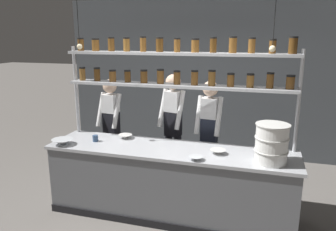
{
  "coord_description": "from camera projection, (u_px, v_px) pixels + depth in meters",
  "views": [
    {
      "loc": [
        1.07,
        -3.76,
        2.31
      ],
      "look_at": [
        -0.08,
        0.2,
        1.3
      ],
      "focal_mm": 35.0,
      "sensor_mm": 36.0,
      "label": 1
    }
  ],
  "objects": [
    {
      "name": "prep_bowl_near_right",
      "position": [
        62.0,
        142.0,
        4.26
      ],
      "size": [
        0.27,
        0.27,
        0.08
      ],
      "color": "silver",
      "rests_on": "prep_counter"
    },
    {
      "name": "ground_plane",
      "position": [
        170.0,
        214.0,
        4.35
      ],
      "size": [
        40.0,
        40.0,
        0.0
      ],
      "primitive_type": "plane",
      "color": "slate"
    },
    {
      "name": "prep_counter",
      "position": [
        170.0,
        182.0,
        4.24
      ],
      "size": [
        3.15,
        0.76,
        0.92
      ],
      "color": "slate",
      "rests_on": "ground_plane"
    },
    {
      "name": "back_wall",
      "position": [
        206.0,
        78.0,
        6.33
      ],
      "size": [
        5.55,
        0.12,
        2.99
      ],
      "primitive_type": "cube",
      "color": "#4C5156",
      "rests_on": "ground_plane"
    },
    {
      "name": "prep_bowl_center_back",
      "position": [
        125.0,
        136.0,
        4.53
      ],
      "size": [
        0.19,
        0.19,
        0.05
      ],
      "color": "silver",
      "rests_on": "prep_counter"
    },
    {
      "name": "chef_left",
      "position": [
        111.0,
        124.0,
        5.11
      ],
      "size": [
        0.39,
        0.31,
        1.66
      ],
      "rotation": [
        0.0,
        0.0,
        -0.14
      ],
      "color": "black",
      "rests_on": "ground_plane"
    },
    {
      "name": "prep_bowl_center_front",
      "position": [
        196.0,
        158.0,
        3.74
      ],
      "size": [
        0.17,
        0.17,
        0.05
      ],
      "color": "silver",
      "rests_on": "prep_counter"
    },
    {
      "name": "container_stack",
      "position": [
        272.0,
        144.0,
        3.62
      ],
      "size": [
        0.37,
        0.37,
        0.45
      ],
      "color": "white",
      "rests_on": "prep_counter"
    },
    {
      "name": "prep_bowl_near_left",
      "position": [
        218.0,
        152.0,
        3.94
      ],
      "size": [
        0.19,
        0.19,
        0.05
      ],
      "color": "silver",
      "rests_on": "prep_counter"
    },
    {
      "name": "serving_cup_front",
      "position": [
        95.0,
        138.0,
        4.39
      ],
      "size": [
        0.07,
        0.07,
        0.08
      ],
      "color": "#334C70",
      "rests_on": "prep_counter"
    },
    {
      "name": "chef_center",
      "position": [
        173.0,
        124.0,
        4.85
      ],
      "size": [
        0.41,
        0.34,
        1.77
      ],
      "rotation": [
        0.0,
        0.0,
        -0.24
      ],
      "color": "black",
      "rests_on": "ground_plane"
    },
    {
      "name": "chef_right",
      "position": [
        209.0,
        131.0,
        4.65
      ],
      "size": [
        0.38,
        0.31,
        1.7
      ],
      "rotation": [
        0.0,
        0.0,
        -0.11
      ],
      "color": "black",
      "rests_on": "ground_plane"
    },
    {
      "name": "spice_shelf_unit",
      "position": [
        178.0,
        72.0,
        4.21
      ],
      "size": [
        3.04,
        0.28,
        2.3
      ],
      "color": "#B7BABF",
      "rests_on": "ground_plane"
    },
    {
      "name": "pendant_light_row",
      "position": [
        168.0,
        43.0,
        3.82
      ],
      "size": [
        2.41,
        0.07,
        0.81
      ],
      "color": "black"
    }
  ]
}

